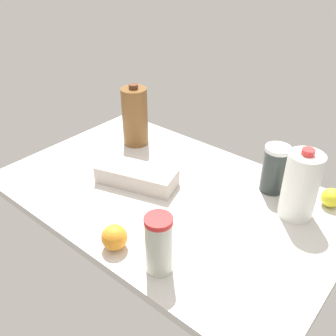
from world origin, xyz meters
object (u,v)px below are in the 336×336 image
(chocolate_milk_jug, at_px, (135,116))
(tumbler_cup, at_px, (159,244))
(shaker_bottle, at_px, (275,169))
(lemon_beside_bowl, at_px, (331,198))
(orange_by_jug, at_px, (114,237))
(milk_jug, at_px, (301,185))
(egg_carton, at_px, (137,176))

(chocolate_milk_jug, distance_m, tumbler_cup, 0.74)
(shaker_bottle, distance_m, chocolate_milk_jug, 0.62)
(tumbler_cup, height_order, lemon_beside_bowl, tumbler_cup)
(chocolate_milk_jug, distance_m, lemon_beside_bowl, 0.82)
(shaker_bottle, relative_size, orange_by_jug, 2.27)
(milk_jug, bearing_deg, shaker_bottle, 147.66)
(shaker_bottle, xyz_separation_m, chocolate_milk_jug, (-0.62, -0.05, 0.04))
(egg_carton, distance_m, milk_jug, 0.56)
(shaker_bottle, bearing_deg, tumbler_cup, -96.69)
(egg_carton, relative_size, orange_by_jug, 3.80)
(milk_jug, relative_size, tumbler_cup, 1.35)
(egg_carton, distance_m, tumbler_cup, 0.43)
(lemon_beside_bowl, height_order, orange_by_jug, orange_by_jug)
(shaker_bottle, relative_size, lemon_beside_bowl, 2.67)
(shaker_bottle, bearing_deg, orange_by_jug, -111.14)
(tumbler_cup, distance_m, lemon_beside_bowl, 0.64)
(shaker_bottle, distance_m, tumbler_cup, 0.54)
(egg_carton, bearing_deg, tumbler_cup, -54.80)
(milk_jug, xyz_separation_m, lemon_beside_bowl, (0.07, 0.12, -0.08))
(chocolate_milk_jug, height_order, lemon_beside_bowl, chocolate_milk_jug)
(shaker_bottle, relative_size, tumbler_cup, 0.97)
(tumbler_cup, bearing_deg, egg_carton, 142.17)
(orange_by_jug, bearing_deg, chocolate_milk_jug, 128.54)
(egg_carton, relative_size, lemon_beside_bowl, 4.47)
(shaker_bottle, xyz_separation_m, lemon_beside_bowl, (0.19, 0.04, -0.05))
(milk_jug, bearing_deg, lemon_beside_bowl, 58.46)
(chocolate_milk_jug, xyz_separation_m, orange_by_jug, (0.40, -0.50, -0.09))
(egg_carton, xyz_separation_m, orange_by_jug, (0.18, -0.28, 0.01))
(tumbler_cup, xyz_separation_m, lemon_beside_bowl, (0.26, 0.58, -0.06))
(egg_carton, relative_size, chocolate_milk_jug, 1.10)
(shaker_bottle, distance_m, orange_by_jug, 0.60)
(tumbler_cup, bearing_deg, orange_by_jug, -172.44)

